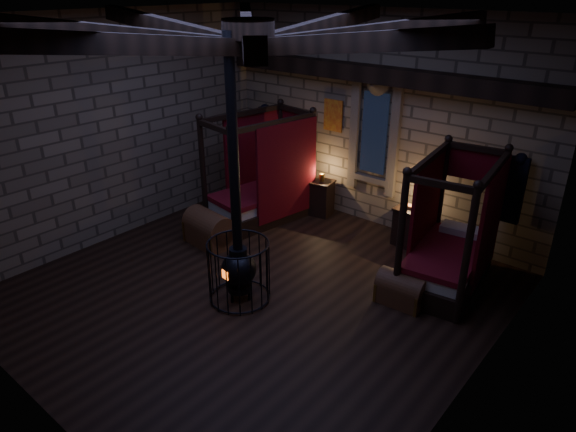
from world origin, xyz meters
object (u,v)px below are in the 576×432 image
Objects in this scene: bed_right at (449,253)px; trunk_left at (209,229)px; trunk_right at (401,290)px; stove at (239,265)px; bed_left at (263,194)px.

bed_right is 4.39m from trunk_left.
stove is (-2.02, -1.53, 0.37)m from trunk_right.
trunk_right is at bearing -4.81° from bed_left.
bed_right reaches higher than trunk_right.
trunk_left is 1.30× the size of trunk_right.
trunk_left is 0.24× the size of stove.
trunk_right is (3.80, 0.57, -0.07)m from trunk_left.
stove is at bearing -138.81° from bed_right.
bed_left is at bearing 174.03° from bed_right.
bed_left is 2.99× the size of trunk_right.
trunk_left reaches higher than trunk_right.
bed_left is 1.56m from trunk_left.
bed_left is at bearing 133.18° from stove.
trunk_left is at bearing -175.07° from trunk_right.
trunk_right is 0.19× the size of stove.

